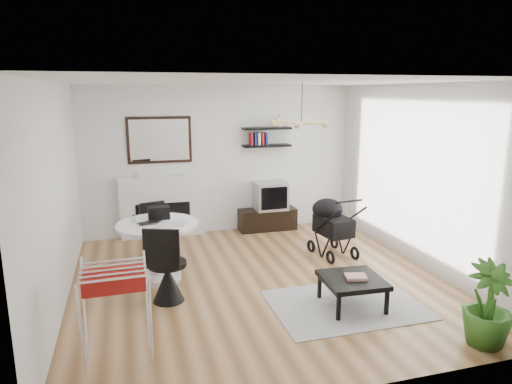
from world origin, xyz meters
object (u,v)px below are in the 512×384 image
object	(u,v)px
drying_rack	(116,313)
crt_tv	(270,195)
coffee_table	(352,281)
fireplace	(162,200)
potted_plant	(488,304)
dining_table	(158,242)
stroller	(331,228)
tv_console	(267,219)

from	to	relation	value
drying_rack	crt_tv	bearing A→B (deg)	52.45
crt_tv	coffee_table	bearing A→B (deg)	-90.24
crt_tv	drying_rack	distance (m)	4.66
fireplace	coffee_table	bearing A→B (deg)	-60.31
fireplace	coffee_table	xyz separation A→B (m)	(1.97, -3.46, -0.35)
drying_rack	coffee_table	world-z (taller)	drying_rack
fireplace	potted_plant	xyz separation A→B (m)	(2.90, -4.62, -0.24)
dining_table	potted_plant	distance (m)	4.10
stroller	potted_plant	xyz separation A→B (m)	(0.38, -2.92, 0.01)
drying_rack	dining_table	bearing A→B (deg)	73.06
crt_tv	potted_plant	bearing A→B (deg)	-78.49
drying_rack	tv_console	bearing A→B (deg)	52.97
crt_tv	drying_rack	bearing A→B (deg)	-126.11
fireplace	coffee_table	world-z (taller)	fireplace
crt_tv	coffee_table	distance (m)	3.35
potted_plant	coffee_table	bearing A→B (deg)	128.82
fireplace	potted_plant	distance (m)	5.46
tv_console	coffee_table	bearing A→B (deg)	-89.40
crt_tv	stroller	bearing A→B (deg)	-71.19
dining_table	stroller	distance (m)	2.75
drying_rack	coffee_table	bearing A→B (deg)	7.39
fireplace	stroller	size ratio (longest dim) A/B	2.14
stroller	potted_plant	bearing A→B (deg)	-90.78
crt_tv	drying_rack	world-z (taller)	drying_rack
fireplace	tv_console	size ratio (longest dim) A/B	1.99
dining_table	coffee_table	world-z (taller)	dining_table
drying_rack	stroller	world-z (taller)	stroller
drying_rack	stroller	distance (m)	3.94
stroller	potted_plant	size ratio (longest dim) A/B	1.13
coffee_table	drying_rack	bearing A→B (deg)	-171.17
dining_table	potted_plant	world-z (taller)	potted_plant
drying_rack	potted_plant	distance (m)	3.73
potted_plant	crt_tv	bearing A→B (deg)	101.51
coffee_table	fireplace	bearing A→B (deg)	119.69
drying_rack	potted_plant	size ratio (longest dim) A/B	1.09
fireplace	potted_plant	size ratio (longest dim) A/B	2.42
drying_rack	stroller	bearing A→B (deg)	32.36
coffee_table	dining_table	bearing A→B (deg)	145.44
potted_plant	stroller	bearing A→B (deg)	97.42
tv_console	drying_rack	bearing A→B (deg)	-125.59
stroller	drying_rack	bearing A→B (deg)	-154.40
fireplace	potted_plant	world-z (taller)	fireplace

